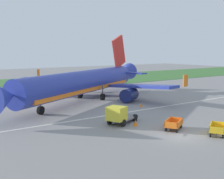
% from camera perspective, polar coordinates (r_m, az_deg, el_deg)
% --- Properties ---
extents(ground_plane, '(220.00, 220.00, 0.00)m').
position_cam_1_polar(ground_plane, '(28.61, 13.27, -9.09)').
color(ground_plane, gray).
extents(grass_strip, '(220.00, 28.00, 0.06)m').
position_cam_1_polar(grass_strip, '(73.05, -18.35, 1.01)').
color(grass_strip, '#3D7033').
rests_on(grass_strip, ground).
extents(apron_stripe, '(120.00, 0.36, 0.01)m').
position_cam_1_polar(apron_stripe, '(36.87, -0.04, -5.04)').
color(apron_stripe, silver).
rests_on(apron_stripe, ground).
extents(airplane, '(34.48, 28.64, 11.34)m').
position_cam_1_polar(airplane, '(46.91, -5.11, 1.48)').
color(airplane, '#28389E').
rests_on(airplane, ground).
extents(baggage_cart_nearest, '(3.42, 2.50, 1.07)m').
position_cam_1_polar(baggage_cart_nearest, '(29.97, 20.32, -7.40)').
color(baggage_cart_nearest, gold).
rests_on(baggage_cart_nearest, ground).
extents(baggage_cart_second_in_row, '(3.46, 2.44, 1.07)m').
position_cam_1_polar(baggage_cart_second_in_row, '(30.63, 12.22, -6.76)').
color(baggage_cart_second_in_row, orange).
rests_on(baggage_cart_second_in_row, ground).
extents(service_truck_beside_carts, '(4.77, 3.50, 2.10)m').
position_cam_1_polar(service_truck_beside_carts, '(31.91, 1.33, -5.07)').
color(service_truck_beside_carts, slate).
rests_on(service_truck_beside_carts, ground).
extents(traffic_cone_near_plane, '(0.49, 0.49, 0.65)m').
position_cam_1_polar(traffic_cone_near_plane, '(31.60, 4.68, -6.68)').
color(traffic_cone_near_plane, orange).
rests_on(traffic_cone_near_plane, ground).
extents(traffic_cone_mid_apron, '(0.44, 0.44, 0.58)m').
position_cam_1_polar(traffic_cone_mid_apron, '(42.17, 5.85, -3.05)').
color(traffic_cone_mid_apron, orange).
rests_on(traffic_cone_mid_apron, ground).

